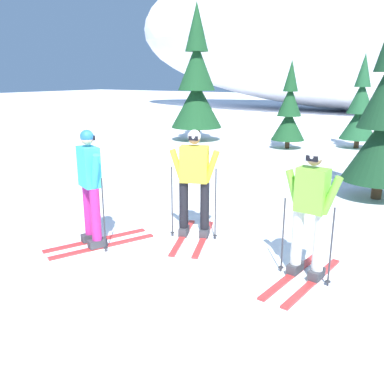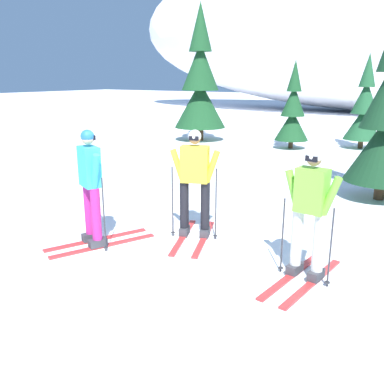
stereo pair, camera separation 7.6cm
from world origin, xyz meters
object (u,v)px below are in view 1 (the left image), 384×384
pine_tree_far_left (197,85)px  pine_tree_left (289,112)px  pine_tree_center_left (360,110)px  skier_cyan_jacket (91,187)px  skier_yellow_jacket (194,181)px  skier_lime_jacket (310,213)px

pine_tree_far_left → pine_tree_left: (3.95, 0.09, -0.95)m
pine_tree_center_left → skier_cyan_jacket: bearing=-97.1°
pine_tree_far_left → pine_tree_left: pine_tree_far_left is taller
skier_yellow_jacket → skier_lime_jacket: 2.10m
skier_cyan_jacket → pine_tree_far_left: (-4.62, 10.54, 1.32)m
pine_tree_left → pine_tree_center_left: (2.18, 1.45, 0.10)m
skier_yellow_jacket → pine_tree_far_left: 11.07m
skier_cyan_jacket → pine_tree_center_left: size_ratio=0.54×
pine_tree_center_left → pine_tree_left: bearing=-146.5°
skier_lime_jacket → skier_cyan_jacket: skier_cyan_jacket is taller
skier_cyan_jacket → pine_tree_far_left: pine_tree_far_left is taller
skier_lime_jacket → skier_cyan_jacket: bearing=-167.1°
skier_cyan_jacket → pine_tree_left: bearing=93.6°
skier_cyan_jacket → pine_tree_center_left: (1.51, 12.08, 0.47)m
skier_yellow_jacket → skier_cyan_jacket: size_ratio=0.97×
skier_lime_jacket → pine_tree_center_left: bearing=98.4°
skier_yellow_jacket → pine_tree_far_left: size_ratio=0.33×
skier_yellow_jacket → pine_tree_left: bearing=100.9°
skier_lime_jacket → pine_tree_far_left: 12.62m
pine_tree_left → pine_tree_center_left: pine_tree_center_left is taller
pine_tree_far_left → pine_tree_left: 4.06m
skier_yellow_jacket → skier_lime_jacket: size_ratio=1.02×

